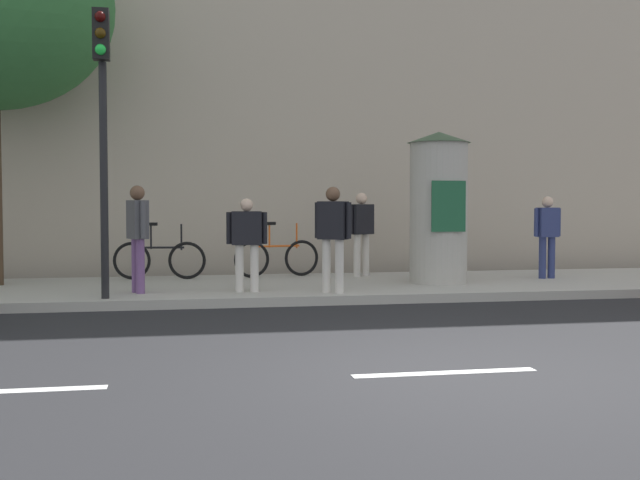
# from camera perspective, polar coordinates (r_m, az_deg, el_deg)

# --- Properties ---
(ground_plane) EXTENTS (80.00, 80.00, 0.00)m
(ground_plane) POSITION_cam_1_polar(r_m,az_deg,el_deg) (7.64, 9.05, -9.50)
(ground_plane) COLOR #232326
(sidewalk_curb) EXTENTS (36.00, 4.00, 0.15)m
(sidewalk_curb) POSITION_cam_1_polar(r_m,az_deg,el_deg) (14.33, -0.47, -3.46)
(sidewalk_curb) COLOR #B2ADA3
(sidewalk_curb) RESTS_ON ground_plane
(lane_markings) EXTENTS (25.80, 0.16, 0.01)m
(lane_markings) POSITION_cam_1_polar(r_m,az_deg,el_deg) (7.64, 9.05, -9.48)
(lane_markings) COLOR silver
(lane_markings) RESTS_ON ground_plane
(building_backdrop) EXTENTS (36.00, 5.00, 11.79)m
(building_backdrop) POSITION_cam_1_polar(r_m,az_deg,el_deg) (19.67, -3.17, 15.27)
(building_backdrop) COLOR #B7A893
(building_backdrop) RESTS_ON ground_plane
(traffic_light) EXTENTS (0.24, 0.45, 4.34)m
(traffic_light) POSITION_cam_1_polar(r_m,az_deg,el_deg) (12.39, -15.50, 9.34)
(traffic_light) COLOR black
(traffic_light) RESTS_ON sidewalk_curb
(poster_column) EXTENTS (1.15, 1.15, 2.76)m
(poster_column) POSITION_cam_1_polar(r_m,az_deg,el_deg) (14.51, 8.59, 2.41)
(poster_column) COLOR #B2ADA3
(poster_column) RESTS_ON sidewalk_curb
(pedestrian_in_red_top) EXTENTS (0.54, 0.46, 1.73)m
(pedestrian_in_red_top) POSITION_cam_1_polar(r_m,az_deg,el_deg) (12.76, 0.94, 0.72)
(pedestrian_in_red_top) COLOR silver
(pedestrian_in_red_top) RESTS_ON sidewalk_curb
(pedestrian_tallest) EXTENTS (0.67, 0.42, 1.54)m
(pedestrian_tallest) POSITION_cam_1_polar(r_m,az_deg,el_deg) (12.97, -5.33, 0.29)
(pedestrian_tallest) COLOR silver
(pedestrian_tallest) RESTS_ON sidewalk_curb
(pedestrian_in_light_jacket) EXTENTS (0.38, 0.54, 1.75)m
(pedestrian_in_light_jacket) POSITION_cam_1_polar(r_m,az_deg,el_deg) (13.07, -13.08, 0.71)
(pedestrian_in_light_jacket) COLOR #724C84
(pedestrian_in_light_jacket) RESTS_ON sidewalk_curb
(pedestrian_with_backpack) EXTENTS (0.58, 0.43, 1.67)m
(pedestrian_with_backpack) POSITION_cam_1_polar(r_m,az_deg,el_deg) (15.66, 3.02, 0.95)
(pedestrian_with_backpack) COLOR silver
(pedestrian_with_backpack) RESTS_ON sidewalk_curb
(pedestrian_near_pole) EXTENTS (0.56, 0.26, 1.59)m
(pedestrian_near_pole) POSITION_cam_1_polar(r_m,az_deg,el_deg) (15.85, 16.16, 0.63)
(pedestrian_near_pole) COLOR navy
(pedestrian_near_pole) RESTS_ON sidewalk_curb
(bicycle_leaning) EXTENTS (1.76, 0.30, 1.09)m
(bicycle_leaning) POSITION_cam_1_polar(r_m,az_deg,el_deg) (15.38, -11.56, -1.36)
(bicycle_leaning) COLOR black
(bicycle_leaning) RESTS_ON sidewalk_curb
(bicycle_upright) EXTENTS (1.74, 0.43, 1.09)m
(bicycle_upright) POSITION_cam_1_polar(r_m,az_deg,el_deg) (15.59, -3.14, -1.25)
(bicycle_upright) COLOR black
(bicycle_upright) RESTS_ON sidewalk_curb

